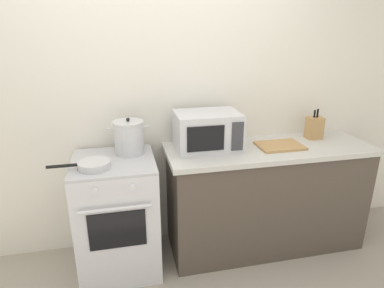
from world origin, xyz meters
TOP-DOWN VIEW (x-y plane):
  - back_wall at (0.30, 0.97)m, footprint 4.40×0.10m
  - lower_cabinet_right at (0.90, 0.62)m, footprint 1.64×0.56m
  - countertop_right at (0.90, 0.62)m, footprint 1.70×0.60m
  - stove at (-0.35, 0.60)m, footprint 0.60×0.64m
  - stock_pot at (-0.22, 0.72)m, footprint 0.31×0.23m
  - frying_pan at (-0.48, 0.48)m, footprint 0.42×0.22m
  - microwave at (0.38, 0.68)m, footprint 0.50×0.37m
  - cutting_board at (0.98, 0.60)m, footprint 0.36×0.26m
  - knife_block at (1.36, 0.74)m, footprint 0.13×0.10m

SIDE VIEW (x-z plane):
  - lower_cabinet_right at x=0.90m, z-range 0.00..0.88m
  - stove at x=-0.35m, z-range 0.00..0.92m
  - countertop_right at x=0.90m, z-range 0.88..0.92m
  - cutting_board at x=0.98m, z-range 0.92..0.94m
  - frying_pan at x=-0.48m, z-range 0.92..0.97m
  - knife_block at x=1.36m, z-range 0.89..1.15m
  - stock_pot at x=-0.22m, z-range 0.91..1.19m
  - microwave at x=0.38m, z-range 0.92..1.22m
  - back_wall at x=0.30m, z-range 0.00..2.50m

